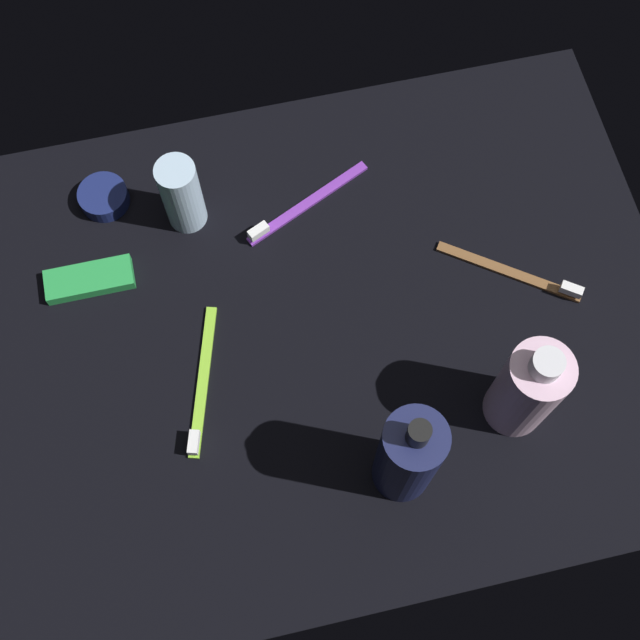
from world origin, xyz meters
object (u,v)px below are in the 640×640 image
bodywash_bottle (527,389)px  toothbrush_purple (301,207)px  toothbrush_lime (202,389)px  lotion_bottle (408,456)px  deodorant_stick (182,194)px  snack_bar_green (89,279)px  toothbrush_brown (518,274)px  cream_tin_left (104,197)px

bodywash_bottle → toothbrush_purple: bearing=-59.2°
bodywash_bottle → toothbrush_lime: bearing=-16.0°
lotion_bottle → deodorant_stick: lotion_bottle is taller
lotion_bottle → deodorant_stick: (17.60, -36.55, -3.18)cm
toothbrush_purple → lotion_bottle: bearing=96.3°
snack_bar_green → deodorant_stick: bearing=-154.1°
toothbrush_brown → snack_bar_green: size_ratio=1.48×
lotion_bottle → toothbrush_purple: lotion_bottle is taller
bodywash_bottle → deodorant_stick: (31.80, -32.19, -2.12)cm
toothbrush_lime → cream_tin_left: same height
bodywash_bottle → toothbrush_purple: 35.83cm
lotion_bottle → snack_bar_green: bearing=-44.9°
lotion_bottle → bodywash_bottle: size_ratio=1.17×
toothbrush_lime → cream_tin_left: size_ratio=2.89×
deodorant_stick → toothbrush_lime: deodorant_stick is taller
deodorant_stick → cream_tin_left: bearing=-24.2°
deodorant_stick → toothbrush_brown: bearing=156.0°
bodywash_bottle → deodorant_stick: size_ratio=1.54×
bodywash_bottle → deodorant_stick: bodywash_bottle is taller
snack_bar_green → cream_tin_left: size_ratio=1.71×
lotion_bottle → toothbrush_purple: 35.67cm
bodywash_bottle → snack_bar_green: bodywash_bottle is taller
toothbrush_lime → toothbrush_purple: bearing=-127.9°
toothbrush_brown → snack_bar_green: toothbrush_brown is taller
snack_bar_green → toothbrush_lime: bearing=123.6°
toothbrush_brown → cream_tin_left: (46.97, -20.95, 0.46)cm
deodorant_stick → toothbrush_purple: (-13.81, 2.00, -4.84)cm
cream_tin_left → snack_bar_green: bearing=73.4°
toothbrush_purple → cream_tin_left: (23.51, -6.35, 0.46)cm
toothbrush_brown → toothbrush_purple: same height
toothbrush_purple → toothbrush_lime: (15.92, 20.47, 0.00)cm
lotion_bottle → toothbrush_lime: (19.71, -14.08, -8.03)cm
toothbrush_lime → toothbrush_brown: bearing=-171.5°
snack_bar_green → lotion_bottle: bearing=135.3°
toothbrush_brown → toothbrush_purple: bearing=-31.9°
snack_bar_green → cream_tin_left: 11.01cm
bodywash_bottle → cream_tin_left: (41.50, -36.55, -6.50)cm
cream_tin_left → toothbrush_lime: bearing=105.8°
toothbrush_purple → snack_bar_green: bearing=8.9°
cream_tin_left → deodorant_stick: bearing=155.8°
lotion_bottle → toothbrush_purple: (3.79, -34.55, -8.03)cm
snack_bar_green → toothbrush_purple: bearing=-170.9°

